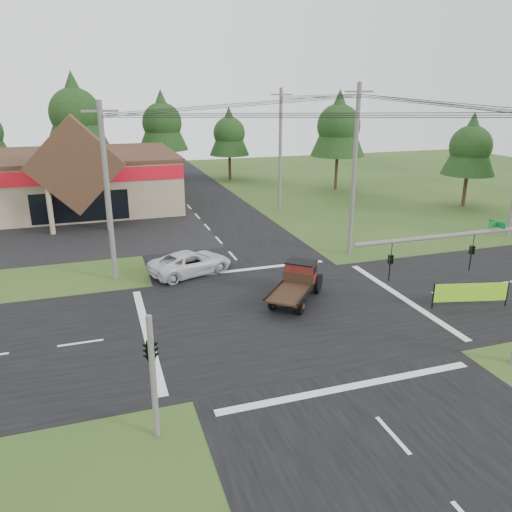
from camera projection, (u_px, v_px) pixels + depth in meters
name	position (u px, v px, depth m)	size (l,w,h in m)	color
ground	(285.00, 314.00, 25.73)	(120.00, 120.00, 0.00)	#244418
road_ns	(285.00, 314.00, 25.73)	(12.00, 120.00, 0.02)	black
road_ew	(285.00, 314.00, 25.73)	(120.00, 12.00, 0.02)	black
parking_apron	(28.00, 239.00, 38.73)	(28.00, 14.00, 0.02)	black
cvs_building	(16.00, 182.00, 46.87)	(30.40, 18.20, 9.19)	gray
traffic_signal_mast	(497.00, 269.00, 19.28)	(8.12, 0.24, 7.00)	#595651
traffic_signal_corner	(150.00, 339.00, 15.80)	(0.53, 2.48, 4.40)	#595651
utility_pole_nw	(108.00, 192.00, 28.88)	(2.00, 0.30, 10.50)	#595651
utility_pole_ne	(354.00, 170.00, 33.43)	(2.00, 0.30, 11.50)	#595651
utility_pole_n	(280.00, 150.00, 46.10)	(2.00, 0.30, 11.20)	#595651
tree_row_c	(75.00, 111.00, 56.97)	(7.28, 7.28, 13.13)	#332316
tree_row_d	(162.00, 121.00, 61.25)	(6.16, 6.16, 11.11)	#332316
tree_row_e	(229.00, 132.00, 62.23)	(5.04, 5.04, 9.09)	#332316
tree_side_ne	(339.00, 124.00, 55.74)	(6.16, 6.16, 11.11)	#332316
tree_side_e_near	(471.00, 144.00, 47.71)	(5.04, 5.04, 9.09)	#332316
antique_flatbed_truck	(295.00, 284.00, 26.99)	(1.85, 4.85, 2.03)	#540C15
roadside_banner	(470.00, 295.00, 26.34)	(4.15, 0.12, 1.42)	#80CE1B
white_pickup	(191.00, 263.00, 31.20)	(2.43, 5.26, 1.46)	silver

